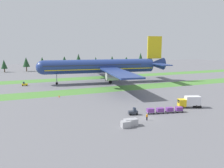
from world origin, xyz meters
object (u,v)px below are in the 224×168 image
at_px(cargo_dolly_second, 160,110).
at_px(taxiway_marker_0, 59,96).
at_px(cargo_dolly_third, 170,110).
at_px(catering_truck, 190,101).
at_px(pushback_tractor, 25,84).
at_px(cargo_dolly_lead, 150,111).
at_px(uld_container_1, 125,124).
at_px(uld_container_2, 129,123).
at_px(taxiway_marker_1, 59,97).
at_px(uld_container_0, 133,122).
at_px(ground_crew_marshaller, 147,117).
at_px(uld_container_3, 128,122).
at_px(baggage_tug, 133,112).
at_px(airliner, 104,66).
at_px(cargo_dolly_fourth, 179,109).

distance_m(cargo_dolly_second, taxiway_marker_0, 39.76).
xyz_separation_m(cargo_dolly_second, cargo_dolly_third, (2.84, -0.57, 0.00)).
xyz_separation_m(catering_truck, pushback_tractor, (-47.07, 59.77, -1.14)).
distance_m(cargo_dolly_lead, catering_truck, 14.84).
relative_size(uld_container_1, taxiway_marker_0, 2.93).
relative_size(uld_container_2, taxiway_marker_1, 4.20).
xyz_separation_m(uld_container_0, uld_container_1, (-2.26, -0.46, -0.08)).
relative_size(cargo_dolly_lead, ground_crew_marshaller, 1.41).
relative_size(uld_container_0, uld_container_1, 1.00).
bearing_deg(uld_container_3, uld_container_2, -107.81).
relative_size(ground_crew_marshaller, uld_container_0, 0.87).
bearing_deg(pushback_tractor, baggage_tug, 31.97).
distance_m(airliner, taxiway_marker_1, 38.07).
bearing_deg(taxiway_marker_1, ground_crew_marshaller, -63.91).
relative_size(baggage_tug, cargo_dolly_second, 1.14).
bearing_deg(catering_truck, airliner, 28.43).
relative_size(cargo_dolly_second, catering_truck, 0.33).
bearing_deg(cargo_dolly_fourth, catering_truck, -54.29).
height_order(baggage_tug, ground_crew_marshaller, baggage_tug).
distance_m(cargo_dolly_lead, uld_container_2, 12.30).
height_order(ground_crew_marshaller, uld_container_0, ground_crew_marshaller).
xyz_separation_m(airliner, ground_crew_marshaller, (-9.96, -60.28, -7.62)).
bearing_deg(uld_container_0, pushback_tractor, 109.13).
relative_size(cargo_dolly_fourth, catering_truck, 0.33).
height_order(baggage_tug, catering_truck, catering_truck).
xyz_separation_m(cargo_dolly_second, uld_container_1, (-13.99, -6.54, -0.15)).
relative_size(baggage_tug, cargo_dolly_fourth, 1.14).
height_order(ground_crew_marshaller, uld_container_2, ground_crew_marshaller).
bearing_deg(cargo_dolly_second, airliner, 7.99).
height_order(uld_container_0, uld_container_1, uld_container_0).
bearing_deg(airliner, taxiway_marker_0, 139.59).
height_order(airliner, uld_container_2, airliner).
relative_size(ground_crew_marshaller, uld_container_1, 0.87).
relative_size(airliner, pushback_tractor, 30.04).
bearing_deg(taxiway_marker_0, pushback_tractor, 111.53).
height_order(airliner, baggage_tug, airliner).
xyz_separation_m(airliner, cargo_dolly_second, (-3.38, -56.44, -7.65)).
distance_m(cargo_dolly_lead, cargo_dolly_fourth, 8.70).
height_order(uld_container_0, taxiway_marker_0, uld_container_0).
bearing_deg(cargo_dolly_lead, catering_truck, -74.35).
distance_m(cargo_dolly_lead, taxiway_marker_0, 37.66).
relative_size(pushback_tractor, uld_container_1, 1.37).
bearing_deg(uld_container_2, cargo_dolly_fourth, 15.31).
bearing_deg(taxiway_marker_0, uld_container_1, -76.09).
height_order(cargo_dolly_third, pushback_tractor, pushback_tractor).
relative_size(cargo_dolly_second, uld_container_1, 1.23).
relative_size(uld_container_3, taxiway_marker_0, 2.93).
distance_m(baggage_tug, taxiway_marker_0, 34.31).
relative_size(cargo_dolly_third, catering_truck, 0.33).
bearing_deg(ground_crew_marshaller, airliner, 75.88).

